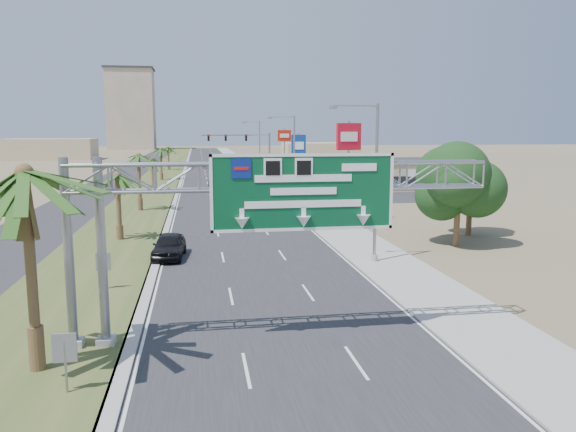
# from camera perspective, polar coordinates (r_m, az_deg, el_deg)

# --- Properties ---
(road) EXTENTS (12.00, 300.00, 0.02)m
(road) POSITION_cam_1_polar(r_m,az_deg,el_deg) (122.04, -7.54, 4.69)
(road) COLOR #28282B
(road) RESTS_ON ground
(sidewalk_right) EXTENTS (4.00, 300.00, 0.10)m
(sidewalk_right) POSITION_cam_1_polar(r_m,az_deg,el_deg) (122.58, -3.55, 4.79)
(sidewalk_right) COLOR #9E9B93
(sidewalk_right) RESTS_ON ground
(median_grass) EXTENTS (7.00, 300.00, 0.12)m
(median_grass) POSITION_cam_1_polar(r_m,az_deg,el_deg) (122.16, -12.24, 4.60)
(median_grass) COLOR #3B5123
(median_grass) RESTS_ON ground
(opposing_road) EXTENTS (8.00, 300.00, 0.02)m
(opposing_road) POSITION_cam_1_polar(r_m,az_deg,el_deg) (122.73, -15.52, 4.47)
(opposing_road) COLOR #28282B
(opposing_road) RESTS_ON ground
(sign_gantry) EXTENTS (16.75, 1.24, 7.50)m
(sign_gantry) POSITION_cam_1_polar(r_m,az_deg,el_deg) (21.89, -2.65, 2.62)
(sign_gantry) COLOR gray
(sign_gantry) RESTS_ON ground
(palm_near) EXTENTS (5.70, 5.70, 8.35)m
(palm_near) POSITION_cam_1_polar(r_m,az_deg,el_deg) (20.55, -25.22, 3.85)
(palm_near) COLOR brown
(palm_near) RESTS_ON ground
(palm_row_b) EXTENTS (3.99, 3.99, 5.95)m
(palm_row_b) POSITION_cam_1_polar(r_m,az_deg,el_deg) (44.25, -16.95, 3.82)
(palm_row_b) COLOR brown
(palm_row_b) RESTS_ON ground
(palm_row_c) EXTENTS (3.99, 3.99, 6.75)m
(palm_row_c) POSITION_cam_1_polar(r_m,az_deg,el_deg) (60.06, -14.96, 5.82)
(palm_row_c) COLOR brown
(palm_row_c) RESTS_ON ground
(palm_row_d) EXTENTS (3.99, 3.99, 5.45)m
(palm_row_d) POSITION_cam_1_polar(r_m,az_deg,el_deg) (78.03, -13.63, 5.55)
(palm_row_d) COLOR brown
(palm_row_d) RESTS_ON ground
(palm_row_e) EXTENTS (3.99, 3.99, 6.15)m
(palm_row_e) POSITION_cam_1_polar(r_m,az_deg,el_deg) (96.94, -12.80, 6.54)
(palm_row_e) COLOR brown
(palm_row_e) RESTS_ON ground
(palm_row_f) EXTENTS (3.99, 3.99, 5.75)m
(palm_row_f) POSITION_cam_1_polar(r_m,az_deg,el_deg) (121.91, -12.08, 6.78)
(palm_row_f) COLOR brown
(palm_row_f) RESTS_ON ground
(streetlight_near) EXTENTS (3.27, 0.44, 10.00)m
(streetlight_near) POSITION_cam_1_polar(r_m,az_deg,el_deg) (35.59, 8.59, 2.67)
(streetlight_near) COLOR gray
(streetlight_near) RESTS_ON ground
(streetlight_mid) EXTENTS (3.27, 0.44, 10.00)m
(streetlight_mid) POSITION_cam_1_polar(r_m,az_deg,el_deg) (64.72, 0.46, 5.44)
(streetlight_mid) COLOR gray
(streetlight_mid) RESTS_ON ground
(streetlight_far) EXTENTS (3.27, 0.44, 10.00)m
(streetlight_far) POSITION_cam_1_polar(r_m,az_deg,el_deg) (100.36, -3.01, 6.58)
(streetlight_far) COLOR gray
(streetlight_far) RESTS_ON ground
(signal_mast) EXTENTS (10.28, 0.71, 8.00)m
(signal_mast) POSITION_cam_1_polar(r_m,az_deg,el_deg) (84.20, -3.27, 6.28)
(signal_mast) COLOR gray
(signal_mast) RESTS_ON ground
(store_building) EXTENTS (18.00, 10.00, 4.00)m
(store_building) POSITION_cam_1_polar(r_m,az_deg,el_deg) (82.04, 9.00, 4.13)
(store_building) COLOR tan
(store_building) RESTS_ON ground
(oak_near) EXTENTS (4.50, 4.50, 6.80)m
(oak_near) POSITION_cam_1_polar(r_m,az_deg,el_deg) (42.19, 16.94, 3.09)
(oak_near) COLOR brown
(oak_near) RESTS_ON ground
(oak_far) EXTENTS (3.50, 3.50, 5.60)m
(oak_far) POSITION_cam_1_polar(r_m,az_deg,el_deg) (47.16, 18.05, 2.73)
(oak_far) COLOR brown
(oak_far) RESTS_ON ground
(median_signback_a) EXTENTS (0.75, 0.08, 2.08)m
(median_signback_a) POSITION_cam_1_polar(r_m,az_deg,el_deg) (19.48, -21.74, -12.75)
(median_signback_a) COLOR gray
(median_signback_a) RESTS_ON ground
(median_signback_b) EXTENTS (0.75, 0.08, 2.08)m
(median_signback_b) POSITION_cam_1_polar(r_m,az_deg,el_deg) (30.90, -18.25, -4.69)
(median_signback_b) COLOR gray
(median_signback_b) RESTS_ON ground
(tower_distant) EXTENTS (20.00, 16.00, 35.00)m
(tower_distant) POSITION_cam_1_polar(r_m,az_deg,el_deg) (263.41, -15.65, 10.36)
(tower_distant) COLOR tan
(tower_distant) RESTS_ON ground
(building_distant_left) EXTENTS (24.00, 14.00, 6.00)m
(building_distant_left) POSITION_cam_1_polar(r_m,az_deg,el_deg) (176.72, -22.90, 6.27)
(building_distant_left) COLOR tan
(building_distant_left) RESTS_ON ground
(building_distant_right) EXTENTS (20.00, 12.00, 5.00)m
(building_distant_right) POSITION_cam_1_polar(r_m,az_deg,el_deg) (155.48, 3.29, 6.52)
(building_distant_right) COLOR tan
(building_distant_right) RESTS_ON ground
(car_left_lane) EXTENTS (2.34, 4.94, 1.63)m
(car_left_lane) POSITION_cam_1_polar(r_m,az_deg,el_deg) (37.90, -11.99, -3.00)
(car_left_lane) COLOR black
(car_left_lane) RESTS_ON ground
(car_mid_lane) EXTENTS (2.18, 4.77, 1.52)m
(car_mid_lane) POSITION_cam_1_polar(r_m,az_deg,el_deg) (75.03, -5.67, 2.83)
(car_mid_lane) COLOR maroon
(car_mid_lane) RESTS_ON ground
(car_right_lane) EXTENTS (2.77, 5.13, 1.37)m
(car_right_lane) POSITION_cam_1_polar(r_m,az_deg,el_deg) (79.08, -4.68, 3.09)
(car_right_lane) COLOR gray
(car_right_lane) RESTS_ON ground
(car_far) EXTENTS (2.11, 4.81, 1.38)m
(car_far) POSITION_cam_1_polar(r_m,az_deg,el_deg) (84.75, -7.43, 3.42)
(car_far) COLOR black
(car_far) RESTS_ON ground
(pole_sign_red_near) EXTENTS (2.40, 0.88, 9.22)m
(pole_sign_red_near) POSITION_cam_1_polar(r_m,az_deg,el_deg) (50.94, 6.18, 7.40)
(pole_sign_red_near) COLOR gray
(pole_sign_red_near) RESTS_ON ground
(pole_sign_blue) EXTENTS (2.01, 0.38, 7.99)m
(pole_sign_blue) POSITION_cam_1_polar(r_m,az_deg,el_deg) (78.08, 1.08, 6.92)
(pole_sign_blue) COLOR gray
(pole_sign_blue) RESTS_ON ground
(pole_sign_red_far) EXTENTS (2.22, 0.59, 8.62)m
(pole_sign_red_far) POSITION_cam_1_polar(r_m,az_deg,el_deg) (92.16, -0.37, 7.73)
(pole_sign_red_far) COLOR gray
(pole_sign_red_far) RESTS_ON ground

